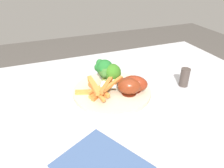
# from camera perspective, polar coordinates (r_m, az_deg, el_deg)

# --- Properties ---
(dining_table) EXTENTS (1.20, 0.75, 0.75)m
(dining_table) POSITION_cam_1_polar(r_m,az_deg,el_deg) (0.68, -4.27, -13.50)
(dining_table) COLOR #B7B7BC
(dining_table) RESTS_ON ground_plane
(dinner_plate) EXTENTS (0.24, 0.24, 0.01)m
(dinner_plate) POSITION_cam_1_polar(r_m,az_deg,el_deg) (0.66, -0.00, -1.94)
(dinner_plate) COLOR beige
(dinner_plate) RESTS_ON dining_table
(broccoli_floret_front) EXTENTS (0.06, 0.06, 0.08)m
(broccoli_floret_front) POSITION_cam_1_polar(r_m,az_deg,el_deg) (0.68, -2.30, 4.38)
(broccoli_floret_front) COLOR #82B159
(broccoli_floret_front) RESTS_ON dinner_plate
(broccoli_floret_middle) EXTENTS (0.06, 0.06, 0.07)m
(broccoli_floret_middle) POSITION_cam_1_polar(r_m,az_deg,el_deg) (0.68, -0.14, 3.26)
(broccoli_floret_middle) COLOR #7AA250
(broccoli_floret_middle) RESTS_ON dinner_plate
(broccoli_floret_back) EXTENTS (0.04, 0.05, 0.06)m
(broccoli_floret_back) POSITION_cam_1_polar(r_m,az_deg,el_deg) (0.67, -1.79, 3.25)
(broccoli_floret_back) COLOR #86AB48
(broccoli_floret_back) RESTS_ON dinner_plate
(carrot_fries_pile) EXTENTS (0.15, 0.13, 0.04)m
(carrot_fries_pile) POSITION_cam_1_polar(r_m,az_deg,el_deg) (0.63, -3.59, -1.28)
(carrot_fries_pile) COLOR orange
(carrot_fries_pile) RESTS_ON dinner_plate
(chicken_drumstick_near) EXTENTS (0.13, 0.08, 0.05)m
(chicken_drumstick_near) POSITION_cam_1_polar(r_m,az_deg,el_deg) (0.63, 4.30, -0.63)
(chicken_drumstick_near) COLOR #531A0C
(chicken_drumstick_near) RESTS_ON dinner_plate
(chicken_drumstick_far) EXTENTS (0.13, 0.08, 0.04)m
(chicken_drumstick_far) POSITION_cam_1_polar(r_m,az_deg,el_deg) (0.65, 4.62, 0.06)
(chicken_drumstick_far) COLOR #581810
(chicken_drumstick_far) RESTS_ON dinner_plate
(chicken_drumstick_extra) EXTENTS (0.12, 0.10, 0.05)m
(chicken_drumstick_extra) POSITION_cam_1_polar(r_m,az_deg,el_deg) (0.65, 5.81, 0.18)
(chicken_drumstick_extra) COLOR #58180C
(chicken_drumstick_extra) RESTS_ON dinner_plate
(napkin) EXTENTS (0.20, 0.22, 0.00)m
(napkin) POSITION_cam_1_polar(r_m,az_deg,el_deg) (0.46, -2.81, -21.56)
(napkin) COLOR #3D5684
(napkin) RESTS_ON dining_table
(pepper_shaker) EXTENTS (0.03, 0.03, 0.06)m
(pepper_shaker) POSITION_cam_1_polar(r_m,az_deg,el_deg) (0.73, 19.08, 1.72)
(pepper_shaker) COLOR #423833
(pepper_shaker) RESTS_ON dining_table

